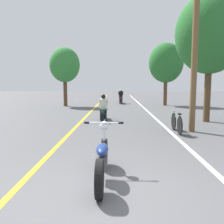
{
  "coord_description": "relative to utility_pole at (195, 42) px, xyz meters",
  "views": [
    {
      "loc": [
        0.16,
        -3.89,
        1.91
      ],
      "look_at": [
        -0.04,
        4.64,
        0.9
      ],
      "focal_mm": 38.0,
      "sensor_mm": 36.0,
      "label": 1
    }
  ],
  "objects": [
    {
      "name": "ground_plane",
      "position": [
        -3.16,
        -5.59,
        -3.54
      ],
      "size": [
        120.0,
        120.0,
        0.0
      ],
      "primitive_type": "plane",
      "color": "#515154"
    },
    {
      "name": "motorcycle_rider_far",
      "position": [
        -2.68,
        13.88,
        -3.01
      ],
      "size": [
        0.5,
        2.22,
        1.43
      ],
      "color": "black",
      "rests_on": "ground"
    },
    {
      "name": "lane_stripe_center",
      "position": [
        -4.86,
        7.05,
        -3.54
      ],
      "size": [
        0.14,
        48.0,
        0.01
      ],
      "primitive_type": "cube",
      "color": "yellow",
      "rests_on": "ground"
    },
    {
      "name": "lane_stripe_edge",
      "position": [
        -0.87,
        7.05,
        -3.54
      ],
      "size": [
        0.14,
        48.0,
        0.01
      ],
      "primitive_type": "cube",
      "color": "white",
      "rests_on": "ground"
    },
    {
      "name": "motorcycle_foreground",
      "position": [
        -3.29,
        -4.91,
        -3.1
      ],
      "size": [
        0.86,
        2.15,
        1.09
      ],
      "color": "black",
      "rests_on": "ground"
    },
    {
      "name": "roadside_tree_left",
      "position": [
        -7.51,
        10.89,
        -0.04
      ],
      "size": [
        2.56,
        2.31,
        5.01
      ],
      "color": "#513A23",
      "rests_on": "ground"
    },
    {
      "name": "roadside_tree_right_near",
      "position": [
        1.54,
        2.61,
        0.8
      ],
      "size": [
        3.4,
        3.06,
        6.32
      ],
      "color": "#513A23",
      "rests_on": "ground"
    },
    {
      "name": "motorcycle_rider_lead",
      "position": [
        -3.74,
        2.82,
        -3.02
      ],
      "size": [
        0.5,
        2.04,
        1.38
      ],
      "color": "black",
      "rests_on": "ground"
    },
    {
      "name": "bicycle_parked",
      "position": [
        -0.66,
        -0.17,
        -3.16
      ],
      "size": [
        0.44,
        1.69,
        0.84
      ],
      "color": "black",
      "rests_on": "ground"
    },
    {
      "name": "roadside_tree_right_far",
      "position": [
        1.27,
        11.89,
        0.21
      ],
      "size": [
        3.03,
        2.73,
        5.52
      ],
      "color": "#513A23",
      "rests_on": "ground"
    },
    {
      "name": "utility_pole",
      "position": [
        0.0,
        0.0,
        0.0
      ],
      "size": [
        1.1,
        0.24,
        6.9
      ],
      "color": "brown",
      "rests_on": "ground"
    }
  ]
}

